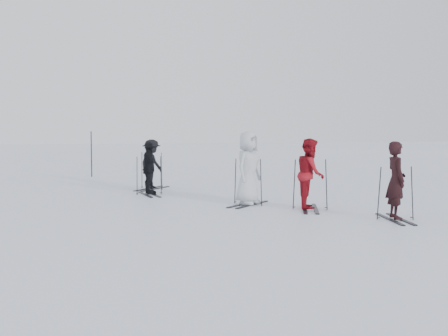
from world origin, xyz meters
name	(u,v)px	position (x,y,z in m)	size (l,w,h in m)	color
ground	(233,209)	(0.00, 0.00, 0.00)	(120.00, 120.00, 0.00)	silver
skier_near_dark	(396,181)	(3.23, -2.43, 0.88)	(0.64, 0.42, 1.77)	black
skier_red	(310,175)	(1.95, -0.44, 0.90)	(0.88, 0.68, 1.80)	maroon
skier_grey	(248,169)	(0.61, 0.75, 0.99)	(0.97, 0.63, 1.98)	#B7BCC1
skier_uphill_left	(149,169)	(-1.79, 3.65, 0.82)	(0.96, 0.40, 1.63)	black
skier_uphill_far	(152,165)	(-1.54, 5.29, 0.84)	(1.08, 0.62, 1.67)	black
skis_near_dark	(396,192)	(3.23, -2.43, 0.63)	(0.92, 1.73, 1.26)	black
skis_red	(310,184)	(1.95, -0.44, 0.67)	(0.97, 1.83, 1.34)	black
skis_grey	(248,181)	(0.61, 0.75, 0.65)	(0.95, 1.79, 1.30)	black
skis_uphill_left	(149,175)	(-1.79, 3.65, 0.62)	(0.91, 1.71, 1.25)	black
skis_uphill_far	(152,170)	(-1.54, 5.29, 0.65)	(0.94, 1.78, 1.30)	black
piste_marker	(91,154)	(-3.55, 10.66, 0.97)	(0.04, 0.04, 1.94)	black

